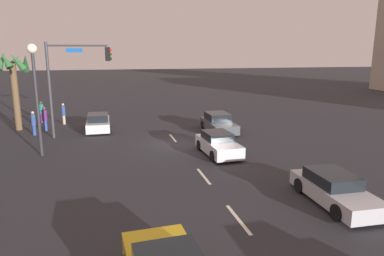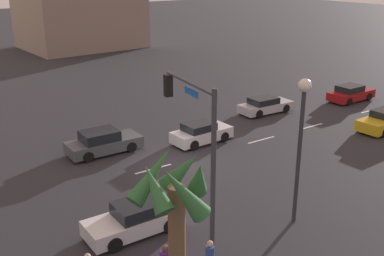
{
  "view_description": "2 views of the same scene",
  "coord_description": "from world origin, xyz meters",
  "px_view_note": "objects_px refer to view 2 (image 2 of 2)",
  "views": [
    {
      "loc": [
        -22.29,
        4.48,
        6.0
      ],
      "look_at": [
        -1.17,
        -0.75,
        1.27
      ],
      "focal_mm": 32.42,
      "sensor_mm": 36.0,
      "label": 1
    },
    {
      "loc": [
        13.15,
        20.88,
        10.83
      ],
      "look_at": [
        -2.15,
        -1.55,
        1.26
      ],
      "focal_mm": 43.44,
      "sensor_mm": 36.0,
      "label": 2
    }
  ],
  "objects_px": {
    "car_5": "(265,105)",
    "traffic_signal": "(196,136)",
    "car_4": "(351,93)",
    "car_2": "(135,219)",
    "car_3": "(103,142)",
    "palm_tree_1": "(174,213)",
    "streetlamp": "(301,125)",
    "car_1": "(201,133)"
  },
  "relations": [
    {
      "from": "car_2",
      "to": "car_3",
      "type": "xyz_separation_m",
      "value": [
        -2.6,
        -9.07,
        0.03
      ]
    },
    {
      "from": "car_1",
      "to": "palm_tree_1",
      "type": "height_order",
      "value": "palm_tree_1"
    },
    {
      "from": "streetlamp",
      "to": "car_2",
      "type": "bearing_deg",
      "value": -26.74
    },
    {
      "from": "car_5",
      "to": "traffic_signal",
      "type": "xyz_separation_m",
      "value": [
        14.3,
        11.23,
        3.93
      ]
    },
    {
      "from": "car_1",
      "to": "car_5",
      "type": "distance_m",
      "value": 8.14
    },
    {
      "from": "car_1",
      "to": "car_2",
      "type": "relative_size",
      "value": 0.98
    },
    {
      "from": "palm_tree_1",
      "to": "car_5",
      "type": "bearing_deg",
      "value": -139.19
    },
    {
      "from": "car_3",
      "to": "car_4",
      "type": "relative_size",
      "value": 1.05
    },
    {
      "from": "car_2",
      "to": "car_3",
      "type": "height_order",
      "value": "car_3"
    },
    {
      "from": "car_2",
      "to": "streetlamp",
      "type": "distance_m",
      "value": 8.06
    },
    {
      "from": "car_2",
      "to": "car_5",
      "type": "height_order",
      "value": "car_2"
    },
    {
      "from": "car_1",
      "to": "car_4",
      "type": "xyz_separation_m",
      "value": [
        -16.0,
        -0.84,
        -0.0
      ]
    },
    {
      "from": "car_2",
      "to": "palm_tree_1",
      "type": "xyz_separation_m",
      "value": [
        1.79,
        6.09,
        3.77
      ]
    },
    {
      "from": "palm_tree_1",
      "to": "traffic_signal",
      "type": "bearing_deg",
      "value": -130.83
    },
    {
      "from": "car_5",
      "to": "car_1",
      "type": "bearing_deg",
      "value": 17.19
    },
    {
      "from": "car_4",
      "to": "streetlamp",
      "type": "bearing_deg",
      "value": 31.41
    },
    {
      "from": "car_2",
      "to": "streetlamp",
      "type": "relative_size",
      "value": 0.64
    },
    {
      "from": "car_1",
      "to": "streetlamp",
      "type": "relative_size",
      "value": 0.62
    },
    {
      "from": "streetlamp",
      "to": "palm_tree_1",
      "type": "distance_m",
      "value": 8.6
    },
    {
      "from": "car_5",
      "to": "car_4",
      "type": "bearing_deg",
      "value": 169.2
    },
    {
      "from": "car_2",
      "to": "streetlamp",
      "type": "bearing_deg",
      "value": 153.26
    },
    {
      "from": "car_1",
      "to": "palm_tree_1",
      "type": "bearing_deg",
      "value": 52.03
    },
    {
      "from": "car_2",
      "to": "car_5",
      "type": "xyz_separation_m",
      "value": [
        -16.3,
        -9.53,
        -0.05
      ]
    },
    {
      "from": "car_4",
      "to": "streetlamp",
      "type": "relative_size",
      "value": 0.66
    },
    {
      "from": "car_1",
      "to": "car_2",
      "type": "height_order",
      "value": "car_2"
    },
    {
      "from": "car_4",
      "to": "palm_tree_1",
      "type": "xyz_separation_m",
      "value": [
        26.32,
        14.05,
        3.77
      ]
    },
    {
      "from": "palm_tree_1",
      "to": "streetlamp",
      "type": "bearing_deg",
      "value": -160.14
    },
    {
      "from": "car_4",
      "to": "car_5",
      "type": "height_order",
      "value": "car_4"
    },
    {
      "from": "car_1",
      "to": "streetlamp",
      "type": "height_order",
      "value": "streetlamp"
    },
    {
      "from": "car_1",
      "to": "car_4",
      "type": "relative_size",
      "value": 0.95
    },
    {
      "from": "traffic_signal",
      "to": "palm_tree_1",
      "type": "bearing_deg",
      "value": 49.17
    },
    {
      "from": "car_3",
      "to": "car_4",
      "type": "distance_m",
      "value": 21.95
    },
    {
      "from": "car_2",
      "to": "traffic_signal",
      "type": "bearing_deg",
      "value": 139.53
    },
    {
      "from": "car_1",
      "to": "palm_tree_1",
      "type": "relative_size",
      "value": 0.65
    },
    {
      "from": "car_4",
      "to": "streetlamp",
      "type": "distance_m",
      "value": 21.71
    },
    {
      "from": "car_3",
      "to": "palm_tree_1",
      "type": "distance_m",
      "value": 16.23
    },
    {
      "from": "car_4",
      "to": "traffic_signal",
      "type": "bearing_deg",
      "value": 23.22
    },
    {
      "from": "car_3",
      "to": "streetlamp",
      "type": "relative_size",
      "value": 0.69
    },
    {
      "from": "car_2",
      "to": "traffic_signal",
      "type": "height_order",
      "value": "traffic_signal"
    },
    {
      "from": "car_5",
      "to": "streetlamp",
      "type": "xyz_separation_m",
      "value": [
        10.0,
        12.7,
        3.95
      ]
    },
    {
      "from": "car_4",
      "to": "palm_tree_1",
      "type": "bearing_deg",
      "value": 28.1
    },
    {
      "from": "traffic_signal",
      "to": "car_1",
      "type": "bearing_deg",
      "value": -126.46
    }
  ]
}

